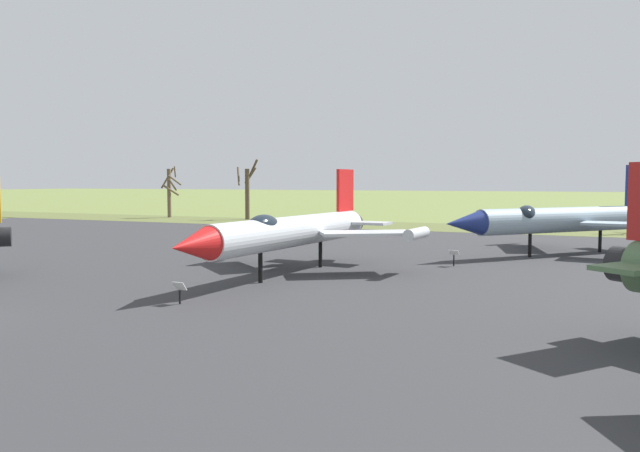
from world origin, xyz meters
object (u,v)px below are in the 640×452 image
at_px(jet_fighter_rear_left, 562,219).
at_px(info_placard_rear_left, 454,256).
at_px(jet_fighter_front_right, 290,231).
at_px(info_placard_front_right, 180,290).

relative_size(jet_fighter_rear_left, info_placard_rear_left, 15.81).
bearing_deg(info_placard_rear_left, jet_fighter_front_right, -135.87).
distance_m(jet_fighter_front_right, info_placard_rear_left, 10.09).
bearing_deg(info_placard_front_right, info_placard_rear_left, 63.71).
bearing_deg(jet_fighter_front_right, info_placard_front_right, -93.80).
bearing_deg(jet_fighter_rear_left, info_placard_rear_left, -122.33).
xyz_separation_m(jet_fighter_front_right, jet_fighter_rear_left, (12.53, 15.44, 0.06)).
bearing_deg(info_placard_front_right, jet_fighter_front_right, 86.20).
distance_m(jet_fighter_rear_left, info_placard_rear_left, 10.24).
relative_size(jet_fighter_front_right, info_placard_rear_left, 17.24).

